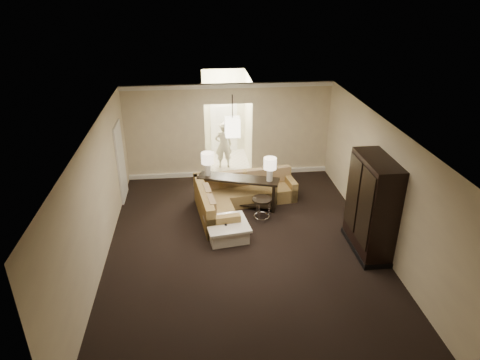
{
  "coord_description": "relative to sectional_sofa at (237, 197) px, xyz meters",
  "views": [
    {
      "loc": [
        -0.94,
        -7.88,
        5.52
      ],
      "look_at": [
        0.04,
        1.2,
        1.13
      ],
      "focal_mm": 32.0,
      "sensor_mm": 36.0,
      "label": 1
    }
  ],
  "objects": [
    {
      "name": "baseboard",
      "position": [
        -0.02,
        2.08,
        -0.26
      ],
      "size": [
        6.0,
        0.1,
        0.12
      ],
      "primitive_type": "cube",
      "color": "white",
      "rests_on": "ground"
    },
    {
      "name": "pendant_light",
      "position": [
        -0.02,
        0.83,
        1.63
      ],
      "size": [
        0.38,
        0.38,
        1.09
      ],
      "color": "black",
      "rests_on": "ceiling"
    },
    {
      "name": "console_table",
      "position": [
        0.06,
        0.13,
        0.16
      ],
      "size": [
        2.14,
        1.11,
        0.81
      ],
      "rotation": [
        0.0,
        0.0,
        -0.32
      ],
      "color": "black",
      "rests_on": "ground"
    },
    {
      "name": "wall_back",
      "position": [
        -0.02,
        2.13,
        1.08
      ],
      "size": [
        6.0,
        0.04,
        2.8
      ],
      "primitive_type": "cube",
      "color": "#C3B393",
      "rests_on": "ground"
    },
    {
      "name": "ground",
      "position": [
        -0.02,
        -1.87,
        -0.32
      ],
      "size": [
        8.0,
        8.0,
        0.0
      ],
      "primitive_type": "plane",
      "color": "black",
      "rests_on": "ground"
    },
    {
      "name": "crown_molding",
      "position": [
        -0.02,
        2.08,
        2.41
      ],
      "size": [
        6.0,
        0.1,
        0.12
      ],
      "primitive_type": "cube",
      "color": "white",
      "rests_on": "wall_back"
    },
    {
      "name": "person",
      "position": [
        -0.14,
        2.69,
        0.5
      ],
      "size": [
        0.62,
        0.43,
        1.63
      ],
      "primitive_type": "imported",
      "rotation": [
        0.0,
        0.0,
        3.21
      ],
      "color": "beige",
      "rests_on": "ground"
    },
    {
      "name": "sectional_sofa",
      "position": [
        0.0,
        0.0,
        0.0
      ],
      "size": [
        2.75,
        2.37,
        0.8
      ],
      "rotation": [
        0.0,
        0.0,
        0.13
      ],
      "color": "brown",
      "rests_on": "ground"
    },
    {
      "name": "wall_front",
      "position": [
        -0.02,
        -5.87,
        1.08
      ],
      "size": [
        6.0,
        0.04,
        2.8
      ],
      "primitive_type": "cube",
      "color": "#C3B393",
      "rests_on": "ground"
    },
    {
      "name": "coffee_table",
      "position": [
        -0.36,
        -1.35,
        -0.12
      ],
      "size": [
        1.08,
        1.08,
        0.4
      ],
      "rotation": [
        0.0,
        0.0,
        0.14
      ],
      "color": "white",
      "rests_on": "ground"
    },
    {
      "name": "table_lamp_left",
      "position": [
        -0.71,
        0.38,
        0.91
      ],
      "size": [
        0.32,
        0.32,
        0.62
      ],
      "color": "silver",
      "rests_on": "console_table"
    },
    {
      "name": "armoire",
      "position": [
        2.67,
        -2.15,
        0.72
      ],
      "size": [
        0.65,
        1.51,
        2.17
      ],
      "color": "black",
      "rests_on": "ground"
    },
    {
      "name": "foyer",
      "position": [
        -0.02,
        3.47,
        0.98
      ],
      "size": [
        1.44,
        2.02,
        2.8
      ],
      "color": "white",
      "rests_on": "ground"
    },
    {
      "name": "wall_right",
      "position": [
        2.98,
        -1.87,
        1.08
      ],
      "size": [
        0.04,
        8.0,
        2.8
      ],
      "primitive_type": "cube",
      "color": "#C3B393",
      "rests_on": "ground"
    },
    {
      "name": "ceiling",
      "position": [
        -0.02,
        -1.87,
        2.48
      ],
      "size": [
        6.0,
        8.0,
        0.02
      ],
      "primitive_type": "cube",
      "color": "white",
      "rests_on": "wall_back"
    },
    {
      "name": "side_door",
      "position": [
        -2.99,
        0.93,
        0.73
      ],
      "size": [
        0.05,
        0.9,
        2.1
      ],
      "primitive_type": "cube",
      "color": "white",
      "rests_on": "ground"
    },
    {
      "name": "drink_table",
      "position": [
        0.56,
        -0.67,
        0.11
      ],
      "size": [
        0.48,
        0.48,
        0.6
      ],
      "rotation": [
        0.0,
        0.0,
        0.01
      ],
      "color": "black",
      "rests_on": "ground"
    },
    {
      "name": "wall_left",
      "position": [
        -3.02,
        -1.87,
        1.08
      ],
      "size": [
        0.04,
        8.0,
        2.8
      ],
      "primitive_type": "cube",
      "color": "#C3B393",
      "rests_on": "ground"
    },
    {
      "name": "table_lamp_right",
      "position": [
        0.83,
        -0.13,
        0.91
      ],
      "size": [
        0.32,
        0.32,
        0.62
      ],
      "color": "silver",
      "rests_on": "console_table"
    }
  ]
}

